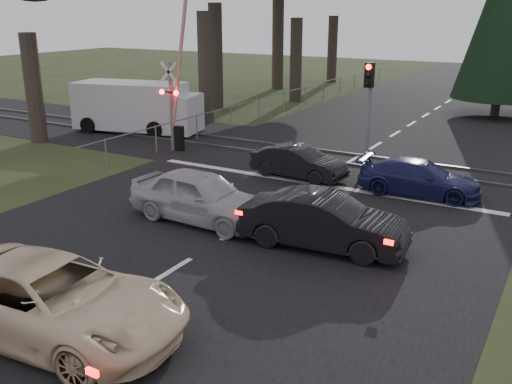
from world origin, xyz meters
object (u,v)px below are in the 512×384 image
Objects in this scene: dark_hatchback at (323,222)px; silver_car at (201,196)px; blue_sedan at (420,178)px; cream_coupe at (52,299)px; dark_car_far at (299,162)px; crossing_signal at (176,104)px; traffic_signal_center at (369,98)px; white_van at (139,107)px.

dark_hatchback is 0.98× the size of silver_car.
silver_car reaches higher than blue_sedan.
cream_coupe is 1.50× the size of dark_car_far.
crossing_signal reaches higher than traffic_signal_center.
traffic_signal_center reaches higher than dark_hatchback.
traffic_signal_center is 0.93× the size of silver_car.
dark_hatchback is at bearing -46.10° from white_van.
traffic_signal_center is at bearing -37.42° from dark_car_far.
white_van is (-10.06, 8.97, 0.49)m from silver_car.
cream_coupe is at bearing 151.40° from dark_hatchback.
cream_coupe is (-1.20, -13.95, -2.06)m from traffic_signal_center.
silver_car reaches higher than dark_hatchback.
dark_car_far is at bearing -10.18° from crossing_signal.
crossing_signal is 8.36m from traffic_signal_center.
dark_hatchback reaches higher than blue_sedan.
crossing_signal reaches higher than silver_car.
white_van is at bearing 150.36° from crossing_signal.
dark_hatchback is 6.45m from dark_car_far.
dark_hatchback is 16.60m from white_van.
cream_coupe is 1.24× the size of dark_hatchback.
blue_sedan is at bearing -22.33° from cream_coupe.
traffic_signal_center is at bearing -19.94° from white_van.
dark_hatchback is (1.56, -7.55, -2.09)m from traffic_signal_center.
silver_car is at bearing 4.89° from cream_coupe.
blue_sedan is (10.84, -0.98, -1.47)m from crossing_signal.
white_van is (-14.95, 3.32, 0.66)m from blue_sedan.
dark_hatchback is at bearing -34.10° from crossing_signal.
dark_car_far is at bearing -131.48° from traffic_signal_center.
cream_coupe reaches higher than dark_car_far.
white_van is at bearing 30.97° from cream_coupe.
silver_car is (-1.12, 6.43, 0.01)m from cream_coupe.
crossing_signal is 1.30× the size of cream_coupe.
traffic_signal_center reaches higher than blue_sedan.
cream_coupe is at bearing -172.98° from dark_car_far.
silver_car is at bearing -48.10° from crossing_signal.
dark_hatchback is at bearing -78.34° from traffic_signal_center.
silver_car is at bearing 136.91° from blue_sedan.
crossing_signal is at bearing 23.42° from cream_coupe.
dark_hatchback is (2.76, 6.41, -0.03)m from cream_coupe.
silver_car is 5.50m from dark_car_far.
blue_sedan is (4.89, 5.65, -0.17)m from silver_car.
dark_car_far is (-1.81, -2.05, -2.22)m from traffic_signal_center.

